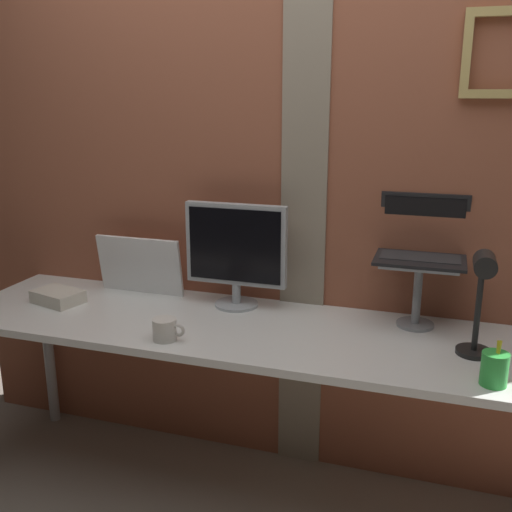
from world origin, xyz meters
TOP-DOWN VIEW (x-y plane):
  - ground_plane at (0.00, 0.00)m, footprint 6.00×6.00m
  - brick_wall_back at (0.00, 0.38)m, footprint 3.05×0.16m
  - desk at (-0.03, 0.00)m, footprint 2.39×0.63m
  - monitor at (-0.14, 0.20)m, footprint 0.42×0.18m
  - laptop_stand at (0.58, 0.20)m, footprint 0.28×0.22m
  - laptop at (0.58, 0.27)m, footprint 0.33×0.27m
  - whiteboard_panel at (-0.60, 0.22)m, footprint 0.39×0.05m
  - desk_lamp at (0.78, -0.05)m, footprint 0.12×0.20m
  - pen_cup at (0.83, -0.22)m, footprint 0.08×0.08m
  - coffee_mug at (-0.26, -0.22)m, footprint 0.12×0.09m
  - paper_clutter_stack at (-0.87, 0.00)m, footprint 0.23×0.19m

SIDE VIEW (x-z plane):
  - ground_plane at x=0.00m, z-range 0.00..0.00m
  - desk at x=-0.03m, z-range 0.31..1.07m
  - paper_clutter_stack at x=-0.87m, z-range 0.75..0.81m
  - coffee_mug at x=-0.26m, z-range 0.75..0.83m
  - pen_cup at x=0.83m, z-range 0.73..0.88m
  - whiteboard_panel at x=-0.60m, z-range 0.75..1.01m
  - laptop_stand at x=0.58m, z-range 0.80..1.05m
  - desk_lamp at x=0.78m, z-range 0.80..1.18m
  - monitor at x=-0.14m, z-range 0.78..1.21m
  - laptop at x=0.58m, z-range 0.96..1.19m
  - brick_wall_back at x=0.00m, z-range 0.00..2.39m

